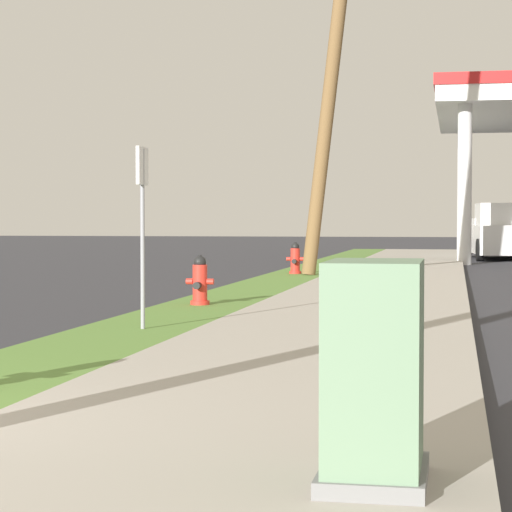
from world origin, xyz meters
name	(u,v)px	position (x,y,z in m)	size (l,w,h in m)	color
sidewalk_slab	(183,474)	(3.00, 0.00, 0.06)	(3.20, 80.00, 0.12)	#A8A093
fire_hydrant_second	(200,283)	(0.63, 9.79, 0.45)	(0.42, 0.38, 0.74)	red
fire_hydrant_third	(295,260)	(0.67, 18.88, 0.45)	(0.42, 0.37, 0.74)	red
utility_pole_midground	(333,62)	(1.60, 18.47, 5.02)	(1.96, 0.50, 9.63)	brown
utility_cabinet	(374,381)	(4.02, -0.22, 0.62)	(0.51, 0.75, 1.08)	slate
street_sign_post	(142,199)	(0.81, 6.34, 1.63)	(0.05, 0.36, 2.12)	gray
truck_white_at_far_bay	(501,233)	(5.97, 32.41, 0.91)	(2.52, 5.54, 1.97)	white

